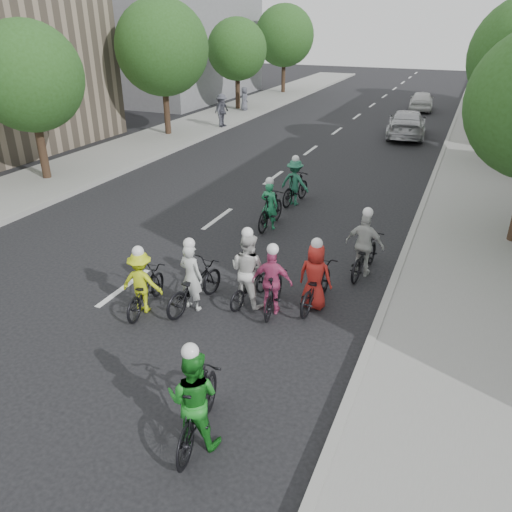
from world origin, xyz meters
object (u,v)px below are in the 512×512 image
Objects in this scene: cyclist_1 at (196,403)px; cyclist_8 at (364,251)px; follow_car_trail at (421,101)px; cyclist_4 at (316,282)px; cyclist_6 at (248,276)px; cyclist_5 at (270,209)px; spectator_1 at (222,111)px; spectator_0 at (222,111)px; spectator_2 at (244,99)px; follow_car_lead at (407,123)px; cyclist_2 at (144,287)px; cyclist_7 at (295,185)px; cyclist_0 at (194,284)px; cyclist_3 at (273,287)px.

cyclist_8 is at bearing -110.60° from cyclist_1.
cyclist_1 is at bearing 85.27° from follow_car_trail.
cyclist_6 reaches higher than cyclist_4.
spectator_1 is at bearing -56.47° from cyclist_5.
spectator_2 is at bearing 3.92° from spectator_0.
cyclist_8 is at bearing 88.42° from follow_car_lead.
cyclist_1 is 23.68m from spectator_0.
follow_car_lead is (-0.71, 19.00, 0.11)m from cyclist_4.
follow_car_lead is (-0.23, 23.57, 0.01)m from cyclist_1.
cyclist_7 reaches higher than cyclist_2.
spectator_2 reaches higher than follow_car_trail.
cyclist_7 reaches higher than cyclist_0.
cyclist_6 is at bearing 81.65° from follow_car_lead.
cyclist_5 is at bearing -75.32° from cyclist_3.
cyclist_0 is 0.41× the size of follow_car_lead.
follow_car_trail is at bearing -94.53° from follow_car_lead.
spectator_1 is (-10.83, 16.71, 0.44)m from cyclist_4.
cyclist_1 is at bearing 84.32° from follow_car_lead.
follow_car_trail is at bearing -85.37° from cyclist_4.
spectator_1 reaches higher than follow_car_lead.
cyclist_6 is 3.26m from cyclist_8.
spectator_1 is at bearing 172.31° from spectator_0.
spectator_1 reaches higher than cyclist_1.
follow_car_lead is at bearing -85.02° from spectator_0.
cyclist_6 is at bearing -158.30° from cyclist_2.
cyclist_3 is at bearing 66.58° from cyclist_8.
cyclist_4 is at bearing -147.41° from cyclist_0.
cyclist_3 is 20.03m from spectator_1.
cyclist_2 is 0.98× the size of cyclist_5.
cyclist_0 is at bearing 8.87° from cyclist_3.
follow_car_lead is 2.74× the size of spectator_1.
cyclist_8 is 1.04× the size of spectator_0.
cyclist_4 is at bearing 86.41° from follow_car_trail.
cyclist_7 is 0.49× the size of follow_car_trail.
cyclist_7 is at bearing -88.66° from cyclist_5.
cyclist_4 reaches higher than cyclist_5.
cyclist_5 is (-2.19, 8.52, -0.08)m from cyclist_1.
cyclist_8 reaches higher than follow_car_trail.
spectator_2 is at bearing -79.27° from cyclist_2.
cyclist_2 is 0.48× the size of follow_car_trail.
cyclist_7 is 0.39× the size of follow_car_lead.
cyclist_1 is 4.60m from cyclist_4.
cyclist_3 is 20.04m from spectator_0.
follow_car_trail is at bearing -80.56° from cyclist_8.
cyclist_8 is 17.06m from follow_car_lead.
spectator_1 is (-9.39, 17.20, 0.34)m from cyclist_6.
follow_car_lead is (0.72, 19.49, 0.01)m from cyclist_6.
cyclist_3 reaches higher than follow_car_trail.
cyclist_3 is (2.68, 1.07, 0.04)m from cyclist_2.
spectator_2 is (-11.01, -5.67, 0.26)m from follow_car_trail.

